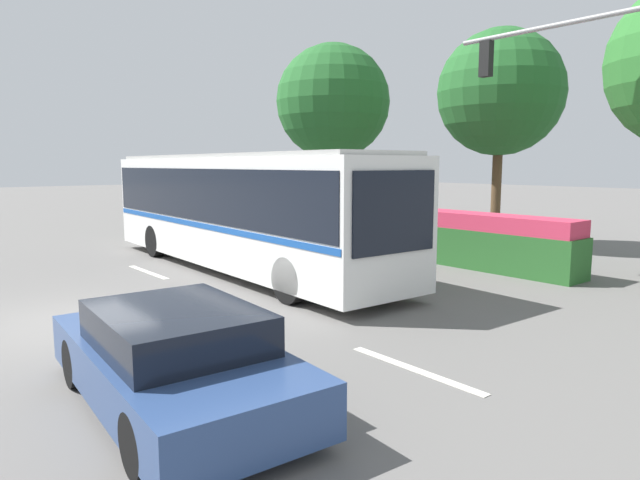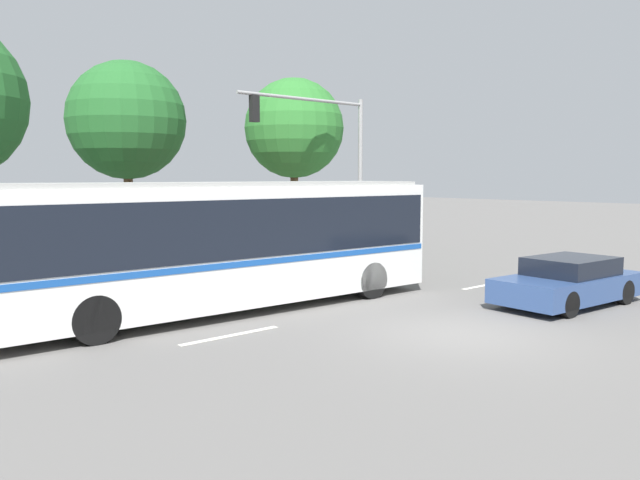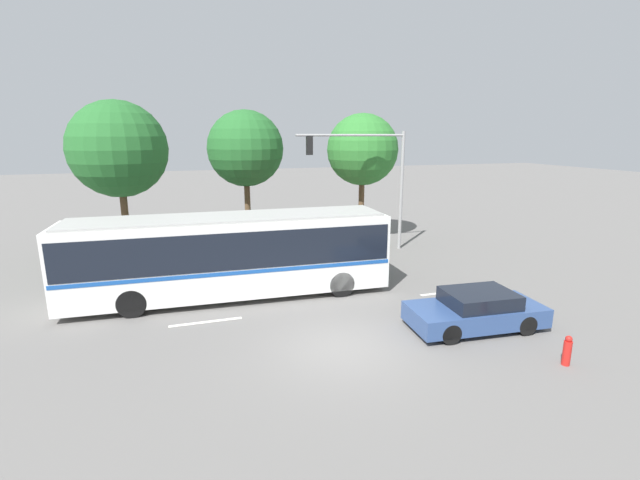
{
  "view_description": "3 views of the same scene",
  "coord_description": "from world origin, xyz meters",
  "px_view_note": "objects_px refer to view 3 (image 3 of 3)",
  "views": [
    {
      "loc": [
        10.69,
        -2.84,
        2.91
      ],
      "look_at": [
        0.88,
        5.3,
        1.17
      ],
      "focal_mm": 31.15,
      "sensor_mm": 36.0,
      "label": 1
    },
    {
      "loc": [
        -11.05,
        -8.03,
        3.32
      ],
      "look_at": [
        0.45,
        4.86,
        1.61
      ],
      "focal_mm": 35.98,
      "sensor_mm": 36.0,
      "label": 2
    },
    {
      "loc": [
        -4.23,
        -11.29,
        6.15
      ],
      "look_at": [
        1.36,
        6.22,
        1.75
      ],
      "focal_mm": 24.77,
      "sensor_mm": 36.0,
      "label": 3
    }
  ],
  "objects_px": {
    "street_tree_left": "(118,149)",
    "fire_hydrant": "(567,351)",
    "city_bus": "(231,251)",
    "street_tree_right": "(362,150)",
    "street_tree_centre": "(245,149)",
    "sedan_foreground": "(476,311)",
    "traffic_light_pole": "(375,171)"
  },
  "relations": [
    {
      "from": "street_tree_right",
      "to": "fire_hydrant",
      "type": "xyz_separation_m",
      "value": [
        -0.46,
        -15.55,
        -4.87
      ]
    },
    {
      "from": "street_tree_left",
      "to": "fire_hydrant",
      "type": "bearing_deg",
      "value": -50.94
    },
    {
      "from": "traffic_light_pole",
      "to": "street_tree_centre",
      "type": "xyz_separation_m",
      "value": [
        -6.02,
        4.57,
        1.05
      ]
    },
    {
      "from": "fire_hydrant",
      "to": "traffic_light_pole",
      "type": "bearing_deg",
      "value": 89.91
    },
    {
      "from": "city_bus",
      "to": "traffic_light_pole",
      "type": "relative_size",
      "value": 1.92
    },
    {
      "from": "city_bus",
      "to": "street_tree_left",
      "type": "height_order",
      "value": "street_tree_left"
    },
    {
      "from": "street_tree_left",
      "to": "street_tree_right",
      "type": "height_order",
      "value": "street_tree_left"
    },
    {
      "from": "sedan_foreground",
      "to": "street_tree_right",
      "type": "relative_size",
      "value": 0.6
    },
    {
      "from": "street_tree_left",
      "to": "street_tree_centre",
      "type": "distance_m",
      "value": 6.78
    },
    {
      "from": "traffic_light_pole",
      "to": "street_tree_left",
      "type": "bearing_deg",
      "value": -11.35
    },
    {
      "from": "city_bus",
      "to": "fire_hydrant",
      "type": "height_order",
      "value": "city_bus"
    },
    {
      "from": "sedan_foreground",
      "to": "traffic_light_pole",
      "type": "bearing_deg",
      "value": -91.04
    },
    {
      "from": "sedan_foreground",
      "to": "fire_hydrant",
      "type": "distance_m",
      "value": 2.93
    },
    {
      "from": "city_bus",
      "to": "street_tree_left",
      "type": "relative_size",
      "value": 1.56
    },
    {
      "from": "street_tree_left",
      "to": "street_tree_centre",
      "type": "relative_size",
      "value": 1.03
    },
    {
      "from": "sedan_foreground",
      "to": "street_tree_left",
      "type": "bearing_deg",
      "value": -43.27
    },
    {
      "from": "city_bus",
      "to": "street_tree_centre",
      "type": "relative_size",
      "value": 1.61
    },
    {
      "from": "sedan_foreground",
      "to": "traffic_light_pole",
      "type": "xyz_separation_m",
      "value": [
        0.9,
        10.06,
        3.7
      ]
    },
    {
      "from": "traffic_light_pole",
      "to": "street_tree_right",
      "type": "xyz_separation_m",
      "value": [
        0.44,
        2.71,
        0.98
      ]
    },
    {
      "from": "sedan_foreground",
      "to": "fire_hydrant",
      "type": "height_order",
      "value": "sedan_foreground"
    },
    {
      "from": "sedan_foreground",
      "to": "fire_hydrant",
      "type": "bearing_deg",
      "value": 111.58
    },
    {
      "from": "street_tree_left",
      "to": "street_tree_right",
      "type": "relative_size",
      "value": 1.06
    },
    {
      "from": "traffic_light_pole",
      "to": "street_tree_left",
      "type": "distance_m",
      "value": 12.77
    },
    {
      "from": "street_tree_right",
      "to": "fire_hydrant",
      "type": "distance_m",
      "value": 16.3
    },
    {
      "from": "sedan_foreground",
      "to": "street_tree_left",
      "type": "height_order",
      "value": "street_tree_left"
    },
    {
      "from": "city_bus",
      "to": "street_tree_right",
      "type": "height_order",
      "value": "street_tree_right"
    },
    {
      "from": "traffic_light_pole",
      "to": "street_tree_left",
      "type": "height_order",
      "value": "street_tree_left"
    },
    {
      "from": "street_tree_right",
      "to": "fire_hydrant",
      "type": "height_order",
      "value": "street_tree_right"
    },
    {
      "from": "traffic_light_pole",
      "to": "street_tree_left",
      "type": "xyz_separation_m",
      "value": [
        -12.47,
        2.5,
        1.14
      ]
    },
    {
      "from": "city_bus",
      "to": "street_tree_centre",
      "type": "xyz_separation_m",
      "value": [
        2.06,
        9.3,
        3.54
      ]
    },
    {
      "from": "street_tree_left",
      "to": "fire_hydrant",
      "type": "height_order",
      "value": "street_tree_left"
    },
    {
      "from": "city_bus",
      "to": "street_tree_centre",
      "type": "distance_m",
      "value": 10.16
    }
  ]
}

